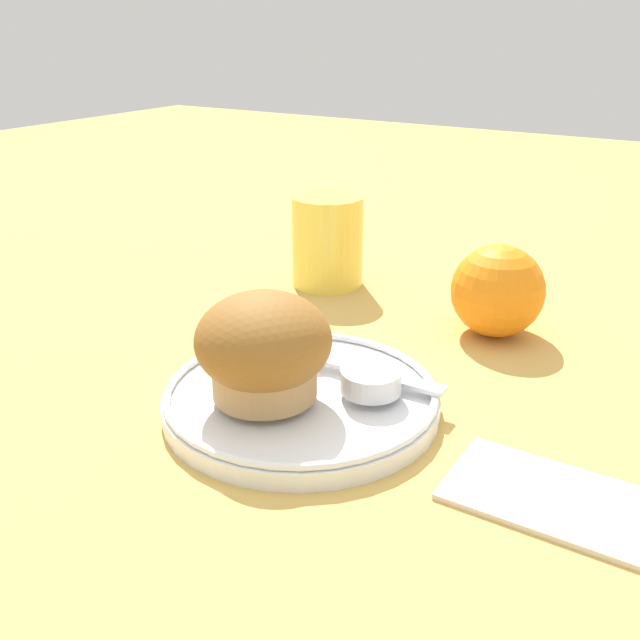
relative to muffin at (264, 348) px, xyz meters
name	(u,v)px	position (x,y,z in m)	size (l,w,h in m)	color
ground_plane	(318,405)	(0.02, 0.04, -0.06)	(3.00, 3.00, 0.00)	tan
plate	(301,398)	(0.02, 0.02, -0.05)	(0.21, 0.21, 0.02)	white
muffin	(264,348)	(0.00, 0.00, 0.00)	(0.10, 0.10, 0.08)	tan
cream_ramekin	(371,379)	(0.06, 0.05, -0.03)	(0.05, 0.05, 0.02)	silver
berry_pair	(312,352)	(0.00, 0.07, -0.03)	(0.03, 0.01, 0.01)	maroon
butter_knife	(342,364)	(0.02, 0.07, -0.04)	(0.18, 0.02, 0.00)	silver
orange_fruit	(498,291)	(0.09, 0.24, -0.01)	(0.09, 0.09, 0.09)	orange
juice_glass	(327,241)	(-0.11, 0.28, -0.01)	(0.08, 0.08, 0.10)	#EAD14C
folded_napkin	(561,498)	(0.22, 0.01, -0.05)	(0.14, 0.08, 0.01)	beige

